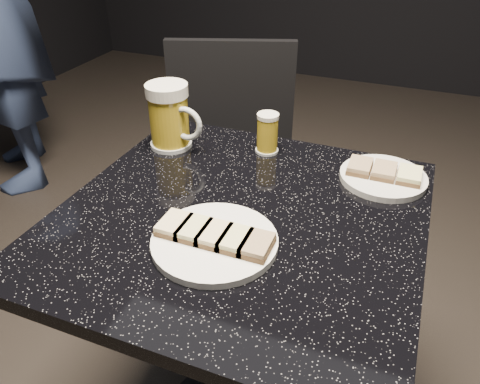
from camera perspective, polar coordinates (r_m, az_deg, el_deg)
name	(u,v)px	position (r m, az deg, el deg)	size (l,w,h in m)	color
plate_large	(215,242)	(0.84, -3.11, -6.07)	(0.23, 0.23, 0.01)	white
plate_small	(383,177)	(1.07, 17.03, 1.73)	(0.19, 0.19, 0.01)	silver
table	(240,301)	(1.08, 0.00, -13.10)	(0.70, 0.70, 0.75)	black
beer_mug	(170,116)	(1.15, -8.54, 9.12)	(0.15, 0.10, 0.16)	silver
beer_tumbler	(267,133)	(1.12, 3.36, 7.16)	(0.06, 0.06, 0.10)	silver
chair	(230,163)	(1.59, -1.28, 3.50)	(0.55, 0.55, 0.88)	black
canapes_on_plate_large	(214,235)	(0.83, -3.14, -5.20)	(0.21, 0.07, 0.02)	#4C3521
canapes_on_plate_small	(384,171)	(1.06, 17.17, 2.48)	(0.15, 0.07, 0.02)	#4C3521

